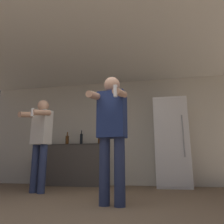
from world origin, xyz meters
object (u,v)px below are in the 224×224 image
at_px(bottle_clear_vodka, 99,140).
at_px(person_woman_foreground, 112,128).
at_px(bottle_dark_rum, 50,140).
at_px(person_man_side, 40,136).
at_px(refrigerator, 171,142).
at_px(bottle_amber_bourbon, 81,139).
at_px(bottle_green_wine, 67,140).

bearing_deg(bottle_clear_vodka, person_woman_foreground, -72.15).
height_order(bottle_dark_rum, person_man_side, person_man_side).
relative_size(refrigerator, bottle_amber_bourbon, 5.31).
bearing_deg(person_man_side, refrigerator, 30.09).
height_order(refrigerator, person_man_side, refrigerator).
bearing_deg(bottle_green_wine, person_man_side, -87.01).
relative_size(bottle_green_wine, bottle_amber_bourbon, 0.93).
height_order(bottle_green_wine, bottle_amber_bourbon, bottle_amber_bourbon).
bearing_deg(bottle_dark_rum, person_man_side, -69.62).
relative_size(bottle_green_wine, bottle_clear_vodka, 1.42).
height_order(bottle_dark_rum, bottle_clear_vodka, bottle_dark_rum).
height_order(refrigerator, bottle_clear_vodka, refrigerator).
bearing_deg(bottle_clear_vodka, person_man_side, -117.32).
xyz_separation_m(bottle_dark_rum, person_woman_foreground, (2.01, -2.33, -0.13)).
xyz_separation_m(refrigerator, bottle_green_wine, (-2.43, 0.05, 0.10)).
relative_size(refrigerator, bottle_clear_vodka, 8.09).
xyz_separation_m(refrigerator, bottle_amber_bourbon, (-2.07, 0.05, 0.12)).
relative_size(bottle_dark_rum, person_man_side, 0.20).
bearing_deg(bottle_green_wine, bottle_amber_bourbon, -0.00).
relative_size(refrigerator, person_woman_foreground, 1.18).
height_order(bottle_clear_vodka, person_woman_foreground, person_woman_foreground).
bearing_deg(bottle_clear_vodka, bottle_amber_bourbon, -180.00).
xyz_separation_m(refrigerator, person_woman_foreground, (-0.88, -2.28, -0.03)).
height_order(person_woman_foreground, person_man_side, person_man_side).
distance_m(bottle_green_wine, bottle_amber_bourbon, 0.36).
height_order(bottle_clear_vodka, person_man_side, person_man_side).
relative_size(bottle_dark_rum, person_woman_foreground, 0.20).
xyz_separation_m(bottle_green_wine, bottle_amber_bourbon, (0.36, -0.00, 0.01)).
distance_m(bottle_amber_bourbon, person_woman_foreground, 2.62).
height_order(bottle_amber_bourbon, person_woman_foreground, person_woman_foreground).
bearing_deg(bottle_green_wine, bottle_dark_rum, -180.00).
height_order(refrigerator, bottle_amber_bourbon, refrigerator).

